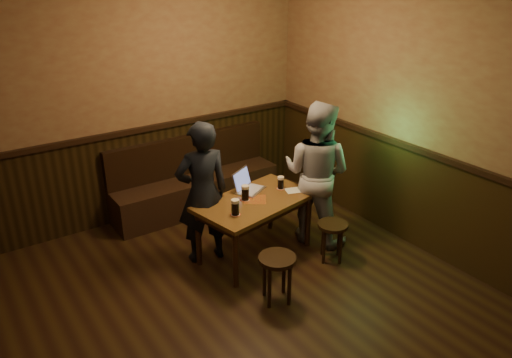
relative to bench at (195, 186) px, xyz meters
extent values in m
cube|color=olive|center=(-0.85, 0.26, 1.09)|extent=(5.00, 0.02, 2.80)
cube|color=olive|center=(1.66, -2.75, 1.09)|extent=(0.02, 6.00, 2.80)
cube|color=black|center=(-0.85, 0.23, 0.24)|extent=(4.98, 0.04, 1.10)
cube|color=black|center=(1.63, -2.75, 0.24)|extent=(0.04, 5.98, 1.10)
cube|color=black|center=(-0.85, 0.20, 0.82)|extent=(4.98, 0.06, 0.06)
cube|color=black|center=(1.60, -2.75, 0.82)|extent=(0.06, 5.98, 0.06)
cube|color=black|center=(0.00, -0.04, -0.09)|extent=(2.20, 0.50, 0.45)
cube|color=black|center=(0.00, 0.16, 0.39)|extent=(2.20, 0.10, 0.50)
cube|color=brown|center=(0.00, -1.38, 0.34)|extent=(1.37, 0.94, 0.04)
cube|color=black|center=(0.00, -1.38, 0.27)|extent=(1.24, 0.82, 0.07)
cube|color=maroon|center=(0.00, -1.38, 0.36)|extent=(0.32, 0.32, 0.00)
cylinder|color=black|center=(-0.49, -1.76, 0.00)|extent=(0.06, 0.06, 0.63)
cylinder|color=black|center=(-0.60, -1.20, 0.00)|extent=(0.06, 0.06, 0.63)
cylinder|color=black|center=(0.60, -1.55, 0.00)|extent=(0.06, 0.06, 0.63)
cylinder|color=black|center=(0.49, -0.99, 0.00)|extent=(0.06, 0.06, 0.63)
cylinder|color=black|center=(-0.29, -2.17, 0.15)|extent=(0.47, 0.47, 0.04)
cylinder|color=black|center=(-0.16, -2.11, -0.08)|extent=(0.04, 0.04, 0.46)
cylinder|color=black|center=(-0.34, -2.04, -0.08)|extent=(0.04, 0.04, 0.46)
cylinder|color=black|center=(-0.41, -2.22, -0.08)|extent=(0.04, 0.04, 0.46)
cylinder|color=black|center=(-0.23, -2.29, -0.08)|extent=(0.04, 0.04, 0.46)
cylinder|color=black|center=(0.63, -1.92, 0.11)|extent=(0.37, 0.37, 0.04)
cylinder|color=black|center=(0.75, -1.91, -0.10)|extent=(0.03, 0.03, 0.42)
cylinder|color=black|center=(0.61, -1.80, -0.10)|extent=(0.03, 0.03, 0.42)
cylinder|color=black|center=(0.50, -1.94, -0.10)|extent=(0.03, 0.03, 0.42)
cylinder|color=black|center=(0.64, -2.05, -0.10)|extent=(0.03, 0.03, 0.42)
cylinder|color=#B03215|center=(-0.35, -1.55, 0.36)|extent=(0.11, 0.11, 0.00)
cylinder|color=silver|center=(-0.35, -1.55, 0.37)|extent=(0.09, 0.09, 0.00)
cylinder|color=black|center=(-0.35, -1.55, 0.43)|extent=(0.08, 0.08, 0.13)
cylinder|color=beige|center=(-0.35, -1.55, 0.51)|extent=(0.08, 0.08, 0.03)
cylinder|color=#B03215|center=(-0.09, -1.33, 0.36)|extent=(0.11, 0.11, 0.00)
cylinder|color=silver|center=(-0.09, -1.33, 0.37)|extent=(0.09, 0.09, 0.00)
cylinder|color=black|center=(-0.09, -1.33, 0.43)|extent=(0.08, 0.08, 0.13)
cylinder|color=beige|center=(-0.09, -1.33, 0.51)|extent=(0.08, 0.08, 0.03)
cylinder|color=#B03215|center=(0.39, -1.31, 0.36)|extent=(0.09, 0.09, 0.00)
cylinder|color=silver|center=(0.39, -1.31, 0.37)|extent=(0.08, 0.08, 0.00)
cylinder|color=black|center=(0.39, -1.31, 0.43)|extent=(0.07, 0.07, 0.11)
cylinder|color=beige|center=(0.39, -1.31, 0.49)|extent=(0.07, 0.07, 0.03)
cube|color=silver|center=(0.08, -1.18, 0.37)|extent=(0.39, 0.35, 0.02)
cube|color=#B2B2B7|center=(0.08, -1.18, 0.38)|extent=(0.34, 0.30, 0.00)
cube|color=silver|center=(0.03, -1.08, 0.49)|extent=(0.32, 0.21, 0.21)
cube|color=#5F6EB0|center=(0.03, -1.09, 0.49)|extent=(0.28, 0.19, 0.18)
cube|color=silver|center=(0.50, -1.44, 0.36)|extent=(0.26, 0.21, 0.00)
imported|color=black|center=(-0.49, -1.12, 0.47)|extent=(0.62, 0.47, 1.56)
imported|color=gray|center=(0.77, -1.46, 0.51)|extent=(0.90, 0.99, 1.64)
camera|label=1|loc=(-2.67, -5.29, 2.68)|focal=35.00mm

